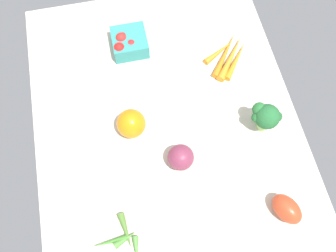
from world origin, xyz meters
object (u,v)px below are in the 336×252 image
object	(u,v)px
berry_basket	(129,42)
bell_pepper_orange	(131,124)
carrot_bunch	(229,56)
broccoli_head	(266,116)
okra_pile	(124,239)
red_onion_center	(181,157)
roma_tomato	(287,209)

from	to	relation	value
berry_basket	bell_pepper_orange	distance (cm)	28.65
carrot_bunch	broccoli_head	xyz separation A→B (cm)	(-24.70, -2.84, 5.48)
okra_pile	berry_basket	bearing A→B (deg)	-10.88
red_onion_center	bell_pepper_orange	size ratio (longest dim) A/B	0.83
bell_pepper_orange	red_onion_center	bearing A→B (deg)	-137.23
berry_basket	carrot_bunch	bearing A→B (deg)	-108.91
broccoli_head	bell_pepper_orange	world-z (taller)	broccoli_head
broccoli_head	berry_basket	size ratio (longest dim) A/B	0.98
carrot_bunch	broccoli_head	world-z (taller)	broccoli_head
carrot_bunch	broccoli_head	size ratio (longest dim) A/B	1.65
okra_pile	roma_tomato	size ratio (longest dim) A/B	1.48
red_onion_center	broccoli_head	distance (cm)	25.98
berry_basket	okra_pile	xyz separation A→B (cm)	(-58.00, 11.15, -2.11)
roma_tomato	bell_pepper_orange	distance (cm)	46.96
red_onion_center	okra_pile	xyz separation A→B (cm)	(-17.35, 18.63, -2.70)
berry_basket	okra_pile	distance (cm)	59.10
carrot_bunch	red_onion_center	xyz separation A→B (cm)	(-30.44, 22.32, 2.50)
roma_tomato	okra_pile	bearing A→B (deg)	60.05
berry_basket	roma_tomato	bearing A→B (deg)	-152.51
red_onion_center	roma_tomato	bearing A→B (deg)	-128.92
broccoli_head	red_onion_center	bearing A→B (deg)	102.84
berry_basket	okra_pile	bearing A→B (deg)	169.12
red_onion_center	roma_tomato	size ratio (longest dim) A/B	0.82
carrot_bunch	berry_basket	world-z (taller)	berry_basket
red_onion_center	broccoli_head	size ratio (longest dim) A/B	0.69
broccoli_head	bell_pepper_orange	size ratio (longest dim) A/B	1.20
broccoli_head	bell_pepper_orange	xyz separation A→B (cm)	(6.56, 36.53, -2.25)
carrot_bunch	roma_tomato	size ratio (longest dim) A/B	1.97
red_onion_center	bell_pepper_orange	world-z (taller)	bell_pepper_orange
roma_tomato	bell_pepper_orange	bearing A→B (deg)	20.46
carrot_bunch	roma_tomato	distance (cm)	49.53
broccoli_head	bell_pepper_orange	bearing A→B (deg)	79.82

